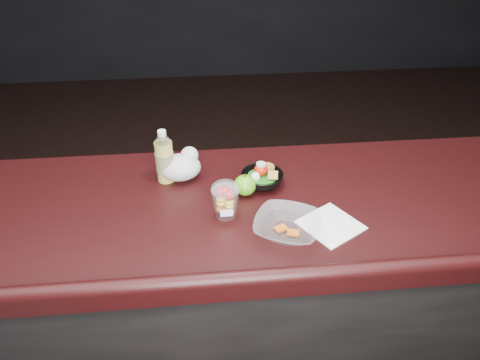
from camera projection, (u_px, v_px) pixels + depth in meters
name	position (u px, v px, depth m)	size (l,w,h in m)	color
counter	(213.00, 310.00, 1.81)	(4.06, 0.71, 1.02)	black
lemonade_bottle	(165.00, 160.00, 1.60)	(0.06, 0.06, 0.19)	gold
fruit_cup	(225.00, 199.00, 1.44)	(0.09, 0.09, 0.13)	white
green_apple	(245.00, 185.00, 1.55)	(0.08, 0.08, 0.08)	#3E870F
plastic_bag	(181.00, 166.00, 1.63)	(0.15, 0.12, 0.11)	silver
snack_bowl	(262.00, 178.00, 1.60)	(0.19, 0.19, 0.08)	black
takeout_bowl	(288.00, 227.00, 1.39)	(0.26, 0.26, 0.05)	silver
paper_napkin	(331.00, 225.00, 1.43)	(0.16, 0.16, 0.00)	white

